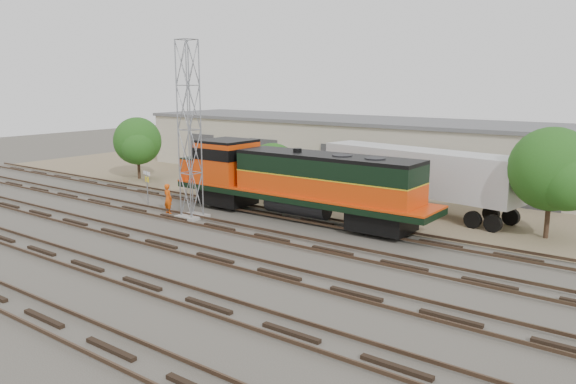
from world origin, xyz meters
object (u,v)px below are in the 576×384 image
Objects in this scene: signal_tower at (190,134)px; semi_trailer at (421,174)px; worker at (168,199)px; locomotive at (293,180)px.

signal_tower reaches higher than semi_trailer.
semi_trailer is at bearing -135.95° from worker.
signal_tower is 0.79× the size of semi_trailer.
semi_trailer is (5.79, 6.40, 0.14)m from locomotive.
semi_trailer is at bearing 42.10° from signal_tower.
worker is 0.14× the size of semi_trailer.
signal_tower is at bearing -145.56° from locomotive.
locomotive is at bearing -146.84° from worker.
worker is at bearing -153.67° from locomotive.
semi_trailer is at bearing 47.86° from locomotive.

